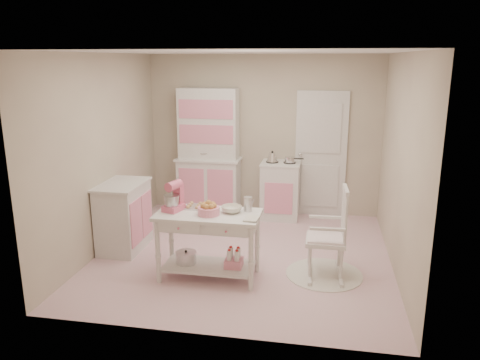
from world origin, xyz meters
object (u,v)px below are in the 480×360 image
hutch (209,152)px  work_table (209,245)px  stand_mixer (173,197)px  rocking_chair (326,232)px  base_cabinet (124,216)px  bread_basket (209,211)px  stove (280,190)px

hutch → work_table: (0.58, -2.38, -0.64)m
stand_mixer → rocking_chair: bearing=27.3°
base_cabinet → rocking_chair: rocking_chair is taller
rocking_chair → work_table: bearing=-170.3°
work_table → bread_basket: size_ratio=4.80×
rocking_chair → stand_mixer: (-1.77, -0.28, 0.42)m
stove → bread_basket: 2.48m
hutch → stand_mixer: hutch is taller
hutch → bread_basket: bearing=-76.0°
stove → base_cabinet: same height
work_table → hutch: bearing=103.8°
base_cabinet → bread_basket: bearing=-27.1°
base_cabinet → work_table: base_cabinet is taller
base_cabinet → work_table: size_ratio=0.77×
stove → stand_mixer: size_ratio=2.71×
rocking_chair → bread_basket: (-1.33, -0.35, 0.30)m
hutch → work_table: 2.53m
work_table → stand_mixer: stand_mixer is taller
work_table → base_cabinet: bearing=154.2°
stove → bread_basket: stove is taller
hutch → stove: 1.33m
stand_mixer → work_table: bearing=15.5°
hutch → stove: (1.20, -0.05, -0.58)m
work_table → bread_basket: 0.45m
stove → work_table: size_ratio=0.77×
stand_mixer → bread_basket: size_ratio=1.36×
base_cabinet → stand_mixer: stand_mixer is taller
hutch → base_cabinet: size_ratio=2.26×
rocking_chair → stove: bearing=107.0°
rocking_chair → stand_mixer: size_ratio=3.24×
rocking_chair → stand_mixer: bearing=-173.8°
hutch → base_cabinet: 1.97m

